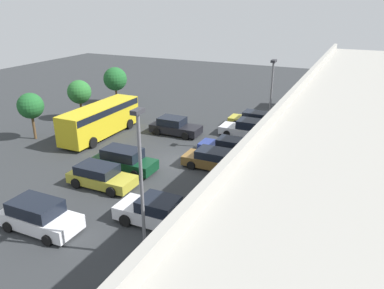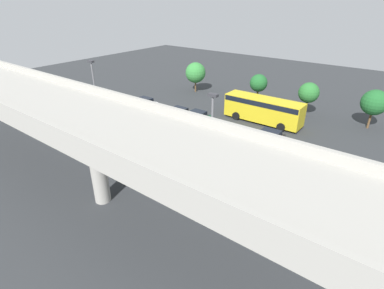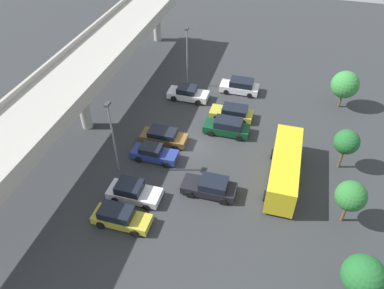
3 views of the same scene
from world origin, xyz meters
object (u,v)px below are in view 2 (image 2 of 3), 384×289
(parked_car_1, at_px, (259,177))
(parked_car_5, at_px, (193,121))
(parked_car_0, at_px, (296,190))
(parked_car_3, at_px, (205,158))
(parked_car_8, at_px, (140,106))
(lamp_post_near_aisle, at_px, (95,90))
(parked_car_6, at_px, (174,116))
(tree_front_centre, at_px, (309,93))
(shuttle_bus, at_px, (263,108))
(tree_front_far_right, at_px, (196,73))
(tree_front_left, at_px, (374,103))
(parked_car_2, at_px, (267,141))
(parked_car_7, at_px, (123,126))
(parked_car_4, at_px, (181,149))
(tree_front_right, at_px, (259,83))
(lamp_post_mid_lot, at_px, (212,136))

(parked_car_1, distance_m, parked_car_5, 12.68)
(parked_car_0, height_order, parked_car_3, parked_car_0)
(parked_car_8, height_order, lamp_post_near_aisle, lamp_post_near_aisle)
(parked_car_6, xyz_separation_m, tree_front_centre, (-11.64, -11.49, 2.23))
(parked_car_5, relative_size, shuttle_bus, 0.52)
(parked_car_3, relative_size, tree_front_far_right, 1.00)
(parked_car_1, distance_m, lamp_post_near_aisle, 19.52)
(shuttle_bus, relative_size, tree_front_left, 2.06)
(parked_car_2, xyz_separation_m, parked_car_7, (14.04, 6.14, -0.01))
(parked_car_1, relative_size, parked_car_4, 0.99)
(parked_car_4, relative_size, tree_front_right, 1.10)
(lamp_post_mid_lot, bearing_deg, parked_car_0, -154.18)
(parked_car_8, bearing_deg, parked_car_3, 67.53)
(parked_car_8, relative_size, shuttle_bus, 0.51)
(parked_car_7, xyz_separation_m, lamp_post_mid_lot, (-13.56, 2.91, 3.75))
(parked_car_1, xyz_separation_m, tree_front_far_right, (19.51, -17.62, 2.24))
(parked_car_7, relative_size, tree_front_far_right, 1.07)
(parked_car_7, xyz_separation_m, tree_front_far_right, (3.15, -17.41, 2.22))
(parked_car_8, bearing_deg, tree_front_left, 116.52)
(parked_car_8, height_order, tree_front_right, tree_front_right)
(parked_car_7, height_order, parked_car_8, parked_car_8)
(parked_car_4, bearing_deg, parked_car_3, -91.40)
(parked_car_3, xyz_separation_m, tree_front_centre, (-2.95, -17.55, 2.26))
(parked_car_3, relative_size, parked_car_6, 0.96)
(parked_car_3, relative_size, tree_front_centre, 1.07)
(parked_car_2, xyz_separation_m, parked_car_6, (11.62, 0.29, -0.02))
(parked_car_2, bearing_deg, parked_car_8, -88.57)
(parked_car_2, distance_m, parked_car_8, 17.23)
(parked_car_4, distance_m, shuttle_bus, 12.55)
(parked_car_4, xyz_separation_m, tree_front_left, (-12.63, -17.94, 2.31))
(tree_front_left, bearing_deg, parked_car_4, 54.86)
(lamp_post_near_aisle, height_order, tree_front_far_right, lamp_post_near_aisle)
(parked_car_0, xyz_separation_m, tree_front_left, (-1.78, -17.95, 2.26))
(parked_car_2, xyz_separation_m, parked_car_3, (2.92, 6.35, -0.05))
(parked_car_3, bearing_deg, parked_car_5, 44.27)
(parked_car_8, xyz_separation_m, lamp_post_mid_lot, (-16.75, 8.61, 3.69))
(parked_car_1, xyz_separation_m, parked_car_4, (7.95, -0.07, -0.01))
(parked_car_7, distance_m, tree_front_left, 27.66)
(parked_car_5, bearing_deg, parked_car_4, 28.09)
(parked_car_8, bearing_deg, tree_front_far_right, 179.79)
(tree_front_right, bearing_deg, shuttle_bus, 122.71)
(shuttle_bus, bearing_deg, parked_car_1, -65.43)
(parked_car_4, bearing_deg, tree_front_centre, -17.92)
(tree_front_centre, bearing_deg, parked_car_4, 72.08)
(parked_car_4, height_order, tree_front_right, tree_front_right)
(parked_car_2, height_order, lamp_post_near_aisle, lamp_post_near_aisle)
(parked_car_5, relative_size, tree_front_left, 1.08)
(parked_car_1, distance_m, parked_car_4, 7.95)
(parked_car_2, bearing_deg, tree_front_far_right, -123.26)
(lamp_post_mid_lot, distance_m, tree_front_left, 22.07)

